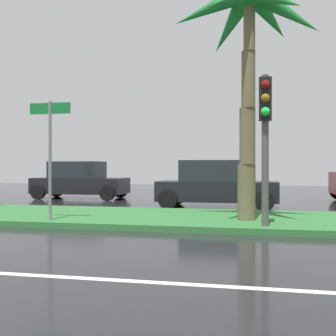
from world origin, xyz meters
TOP-DOWN VIEW (x-y plane):
  - ground_plane at (0.00, 9.00)m, footprint 90.00×42.00m
  - median_strip at (0.00, 8.00)m, footprint 85.50×4.00m
  - palm_tree_centre_left at (4.44, 7.37)m, footprint 3.83×3.71m
  - traffic_signal_median_right at (4.81, 6.44)m, footprint 0.28×0.43m
  - street_name_sign at (-0.49, 6.46)m, footprint 1.10×0.08m
  - car_in_traffic_second at (-3.43, 14.89)m, footprint 4.30×2.02m
  - car_in_traffic_third at (3.19, 11.98)m, footprint 4.30×2.02m

SIDE VIEW (x-z plane):
  - ground_plane at x=0.00m, z-range -0.10..0.00m
  - median_strip at x=0.00m, z-range 0.00..0.15m
  - car_in_traffic_second at x=-3.43m, z-range -0.03..1.69m
  - car_in_traffic_third at x=3.19m, z-range -0.03..1.69m
  - street_name_sign at x=-0.49m, z-range 0.58..3.58m
  - traffic_signal_median_right at x=4.81m, z-range 0.80..4.22m
  - palm_tree_centre_left at x=4.44m, z-range 1.95..8.15m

